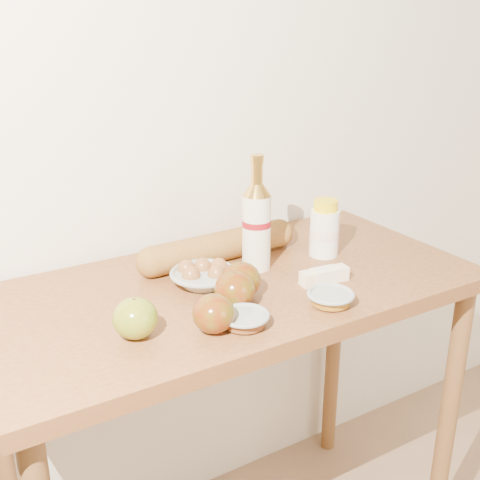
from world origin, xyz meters
name	(u,v)px	position (x,y,z in m)	size (l,w,h in m)	color
back_wall	(170,99)	(0.00, 1.51, 1.30)	(3.50, 0.02, 2.60)	#EEE5CF
table	(234,327)	(0.00, 1.18, 0.78)	(1.20, 0.60, 0.90)	#975D30
bourbon_bottle	(257,224)	(0.09, 1.23, 1.02)	(0.08, 0.08, 0.30)	#EEE1CA
cream_bottle	(324,230)	(0.30, 1.21, 0.97)	(0.09, 0.09, 0.15)	white
egg_bowl	(203,276)	(-0.07, 1.21, 0.92)	(0.21, 0.21, 0.06)	#98A5A1
baguette	(219,247)	(0.04, 1.32, 0.94)	(0.47, 0.09, 0.08)	#A57332
apple_yellowgreen	(135,318)	(-0.30, 1.06, 0.94)	(0.11, 0.11, 0.08)	olive
apple_redgreen_front	(214,314)	(-0.16, 1.00, 0.94)	(0.11, 0.11, 0.08)	maroon
apple_redgreen_right	(235,290)	(-0.06, 1.07, 0.94)	(0.11, 0.11, 0.08)	maroon
sugar_bowl	(244,319)	(-0.09, 0.98, 0.92)	(0.14, 0.14, 0.03)	#8F9C96
syrup_bowl	(330,298)	(0.13, 0.97, 0.92)	(0.13, 0.13, 0.03)	#99A7A3
butter_stick	(324,276)	(0.19, 1.07, 0.92)	(0.13, 0.05, 0.04)	#FFF1C5
apple_extra	(241,280)	(-0.02, 1.10, 0.94)	(0.11, 0.11, 0.08)	maroon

